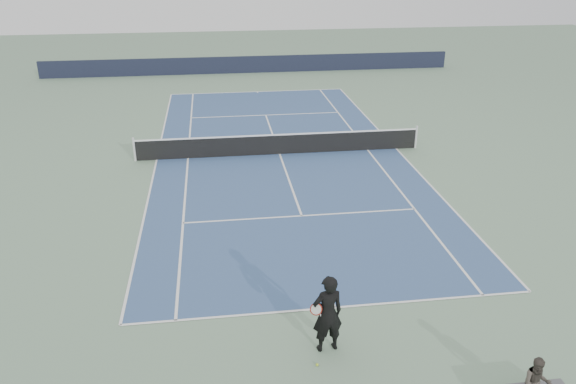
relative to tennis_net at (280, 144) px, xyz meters
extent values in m
plane|color=slate|center=(0.00, 0.00, -0.50)|extent=(80.00, 80.00, 0.00)
cube|color=#34507C|center=(0.00, 0.00, -0.50)|extent=(10.97, 23.77, 0.01)
cylinder|color=silver|center=(-6.40, 0.00, 0.03)|extent=(0.10, 0.10, 1.07)
cylinder|color=silver|center=(6.40, 0.00, 0.03)|extent=(0.10, 0.10, 1.07)
cube|color=black|center=(0.00, 0.00, -0.04)|extent=(12.80, 0.03, 0.90)
cube|color=white|center=(0.00, 0.00, 0.43)|extent=(12.80, 0.04, 0.06)
cube|color=black|center=(0.00, 17.88, 0.10)|extent=(30.00, 0.25, 1.20)
imported|color=black|center=(-0.53, -13.44, 0.49)|extent=(0.83, 0.65, 1.99)
torus|color=maroon|center=(-0.81, -13.49, 0.68)|extent=(0.34, 0.18, 0.36)
cylinder|color=white|center=(-0.81, -13.49, 0.68)|extent=(0.29, 0.14, 0.32)
cylinder|color=white|center=(-0.69, -13.46, 0.42)|extent=(0.08, 0.13, 0.27)
sphere|color=#B7D82C|center=(-0.86, -14.00, -0.47)|extent=(0.07, 0.07, 0.07)
imported|color=#474039|center=(3.31, -15.79, 0.10)|extent=(0.69, 0.61, 1.21)
camera|label=1|loc=(-2.86, -23.83, 8.24)|focal=35.00mm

